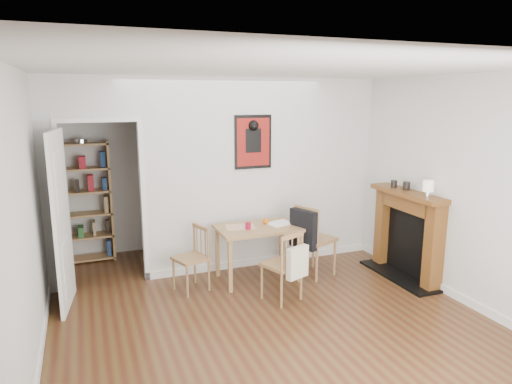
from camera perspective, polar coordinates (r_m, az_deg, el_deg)
name	(u,v)px	position (r m, az deg, el deg)	size (l,w,h in m)	color
ground	(262,310)	(5.28, 0.75, -14.58)	(5.20, 5.20, 0.00)	#4D3418
room_shell	(232,177)	(6.11, -3.03, 1.94)	(5.20, 5.20, 5.20)	silver
dining_table	(258,233)	(5.89, 0.21, -5.16)	(1.04, 0.66, 0.71)	#9C7549
chair_left	(191,259)	(5.68, -8.15, -8.31)	(0.51, 0.51, 0.80)	#987846
chair_right	(314,239)	(6.11, 7.29, -5.84)	(0.67, 0.63, 0.97)	#987846
chair_front	(282,265)	(5.37, 3.32, -9.11)	(0.54, 0.57, 0.84)	#987846
bookshelf	(86,203)	(6.95, -20.54, -1.30)	(0.73, 0.29, 1.74)	#9C7549
fireplace	(408,231)	(6.31, 18.45, -4.70)	(0.45, 1.25, 1.16)	brown
red_glass	(248,226)	(5.75, -1.01, -4.24)	(0.07, 0.07, 0.09)	maroon
orange_fruit	(266,221)	(5.98, 1.23, -3.65)	(0.08, 0.08, 0.08)	#DB5E0B
placemat	(240,227)	(5.86, -1.99, -4.38)	(0.37, 0.28, 0.00)	beige
notebook	(280,223)	(6.00, 2.99, -3.92)	(0.32, 0.23, 0.02)	white
mantel_lamp	(428,187)	(5.84, 20.72, 0.60)	(0.13, 0.13, 0.21)	silver
ceramic_jar_a	(406,186)	(6.23, 18.30, 0.75)	(0.09, 0.09, 0.11)	black
ceramic_jar_b	(394,184)	(6.32, 16.85, 0.96)	(0.08, 0.08, 0.10)	black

